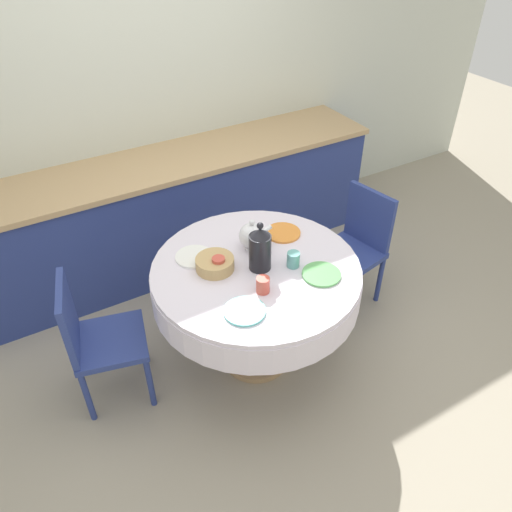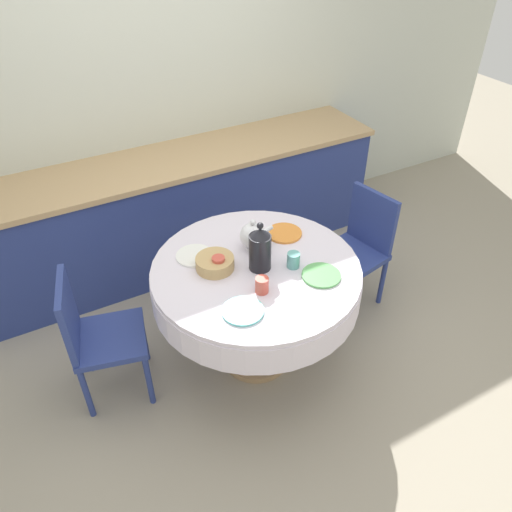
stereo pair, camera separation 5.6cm
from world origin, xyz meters
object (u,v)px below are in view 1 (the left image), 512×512
Objects in this scene: chair_left at (357,243)px; teapot at (252,236)px; coffee_carafe at (260,249)px; chair_right at (95,337)px.

teapot reaches higher than chair_left.
coffee_carafe reaches higher than teapot.
coffee_carafe is (-0.91, -0.20, 0.42)m from chair_left.
chair_left is 1.85m from chair_right.
teapot is (1.00, -0.05, 0.38)m from chair_right.
teapot is at bearing 73.20° from coffee_carafe.
chair_left is 1.00× the size of chair_right.
coffee_carafe is at bearing 91.03° from chair_left.
teapot is at bearing 100.66° from chair_right.
chair_left is 4.05× the size of teapot.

